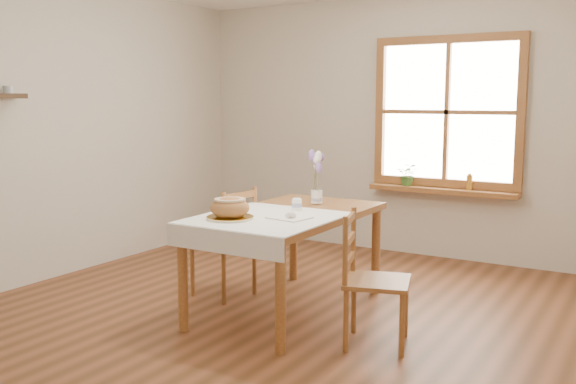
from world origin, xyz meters
name	(u,v)px	position (x,y,z in m)	size (l,w,h in m)	color
ground	(266,322)	(0.00, 0.00, 0.00)	(5.00, 5.00, 0.00)	brown
room_walls	(265,79)	(0.00, 0.00, 1.71)	(4.60, 5.10, 2.65)	beige
window	(447,112)	(0.50, 2.47, 1.45)	(1.46, 0.08, 1.46)	#9C6830
window_sill	(442,191)	(0.50, 2.40, 0.69)	(1.46, 0.20, 0.05)	#9C6830
dining_table	(288,223)	(0.00, 0.30, 0.66)	(0.90, 1.60, 0.75)	#9C6830
table_linen	(266,218)	(0.00, 0.00, 0.76)	(0.91, 0.99, 0.01)	white
chair_left	(223,242)	(-0.64, 0.36, 0.44)	(0.41, 0.43, 0.88)	#9C6830
chair_right	(377,280)	(0.84, 0.01, 0.43)	(0.40, 0.42, 0.87)	#9C6830
bread_plate	(230,218)	(-0.18, -0.18, 0.77)	(0.32, 0.32, 0.02)	white
bread_loaf	(230,206)	(-0.18, -0.18, 0.85)	(0.27, 0.27, 0.15)	#A9733C
egg_napkin	(289,218)	(0.17, 0.04, 0.77)	(0.26, 0.22, 0.01)	white
eggs	(289,214)	(0.17, 0.04, 0.79)	(0.20, 0.18, 0.04)	white
salt_shaker	(298,204)	(0.06, 0.34, 0.81)	(0.05, 0.05, 0.10)	white
pepper_shaker	(295,204)	(0.04, 0.34, 0.81)	(0.05, 0.05, 0.10)	white
flower_vase	(317,198)	(0.01, 0.73, 0.80)	(0.09, 0.09, 0.10)	white
lavender_bouquet	(317,173)	(0.01, 0.73, 1.00)	(0.16, 0.16, 0.30)	#8662AD
potted_plant	(408,177)	(0.15, 2.40, 0.80)	(0.20, 0.22, 0.17)	#38692A
amber_bottle	(469,182)	(0.76, 2.40, 0.80)	(0.06, 0.06, 0.16)	#B27620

